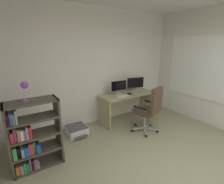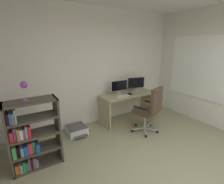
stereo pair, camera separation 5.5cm
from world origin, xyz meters
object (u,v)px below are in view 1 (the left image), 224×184
keyboard (122,96)px  desk_lamp (25,88)px  monitor_secondary (135,83)px  printer (77,130)px  office_chair (150,108)px  monitor_main (119,86)px  computer_mouse (129,94)px  bookshelf (30,139)px  desk (127,100)px

keyboard → desk_lamp: 2.28m
monitor_secondary → printer: monitor_secondary is taller
monitor_secondary → office_chair: size_ratio=0.43×
monitor_main → desk_lamp: size_ratio=1.59×
desk_lamp → printer: 1.71m
keyboard → computer_mouse: 0.24m
office_chair → printer: (-1.42, 0.81, -0.50)m
monitor_secondary → desk_lamp: size_ratio=1.54×
computer_mouse → office_chair: (0.01, -0.70, -0.16)m
printer → monitor_main: bearing=4.1°
monitor_main → bookshelf: 2.36m
monitor_main → computer_mouse: monitor_main is taller
bookshelf → desk_lamp: size_ratio=3.75×
monitor_secondary → office_chair: (-0.35, -0.90, -0.35)m
keyboard → printer: keyboard is taller
printer → desk: bearing=-0.5°
office_chair → keyboard: bearing=110.5°
desk → monitor_main: bearing=155.2°
desk_lamp → monitor_main: bearing=18.1°
desk → printer: (-1.43, 0.01, -0.45)m
keyboard → desk_lamp: desk_lamp is taller
monitor_main → monitor_secondary: 0.56m
computer_mouse → desk: bearing=78.5°
desk → monitor_main: monitor_main is taller
computer_mouse → office_chair: bearing=-91.2°
keyboard → monitor_secondary: bearing=22.8°
keyboard → bookshelf: 2.23m
desk → printer: bearing=179.5°
monitor_main → monitor_secondary: size_ratio=1.04×
bookshelf → monitor_secondary: bearing=14.4°
monitor_secondary → computer_mouse: (-0.36, -0.20, -0.19)m
keyboard → desk_lamp: size_ratio=1.12×
printer → monitor_secondary: bearing=2.8°
desk → monitor_secondary: bearing=16.4°
desk → office_chair: bearing=-90.4°
desk_lamp → printer: (0.97, 0.62, -1.26)m
desk → computer_mouse: 0.23m
computer_mouse → office_chair: office_chair is taller
desk → keyboard: size_ratio=4.30×
office_chair → computer_mouse: bearing=90.8°
keyboard → printer: bearing=176.1°
monitor_main → monitor_secondary: bearing=0.0°
office_chair → desk: bearing=89.6°
monitor_secondary → keyboard: 0.67m
monitor_secondary → printer: size_ratio=0.91×
monitor_main → printer: (-1.21, -0.09, -0.84)m
keyboard → office_chair: 0.74m
monitor_secondary → bookshelf: bookshelf is taller
monitor_main → desk_lamp: desk_lamp is taller
office_chair → bookshelf: (-2.42, 0.19, -0.07)m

